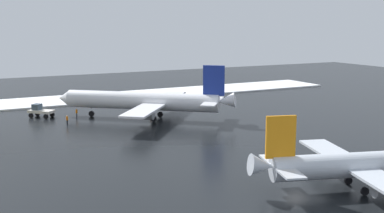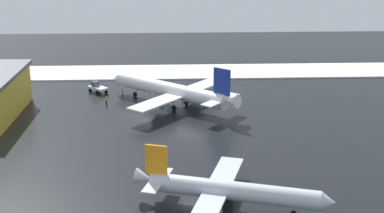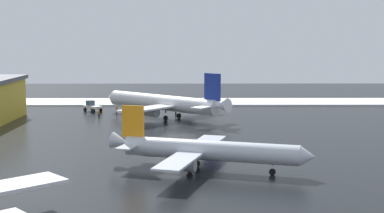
{
  "view_description": "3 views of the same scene",
  "coord_description": "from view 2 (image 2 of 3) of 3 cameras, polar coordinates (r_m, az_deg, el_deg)",
  "views": [
    {
      "loc": [
        41.14,
        -34.61,
        17.53
      ],
      "look_at": [
        -21.36,
        -2.29,
        5.14
      ],
      "focal_mm": 45.0,
      "sensor_mm": 36.0,
      "label": 1
    },
    {
      "loc": [
        78.56,
        -3.11,
        38.51
      ],
      "look_at": [
        -24.17,
        1.1,
        4.81
      ],
      "focal_mm": 55.0,
      "sensor_mm": 36.0,
      "label": 2
    },
    {
      "loc": [
        82.44,
        2.58,
        18.52
      ],
      "look_at": [
        -16.91,
        3.17,
        5.5
      ],
      "focal_mm": 55.0,
      "sensor_mm": 36.0,
      "label": 3
    }
  ],
  "objects": [
    {
      "name": "ground_crew_beside_wing",
      "position": [
        131.06,
        -6.74,
        1.38
      ],
      "size": [
        0.36,
        0.36,
        1.71
      ],
      "rotation": [
        0.0,
        0.0,
        4.63
      ],
      "color": "black",
      "rests_on": "ground_plane"
    },
    {
      "name": "snow_bank_left",
      "position": [
        150.56,
        -1.09,
        3.38
      ],
      "size": [
        14.0,
        116.0,
        0.3
      ],
      "primitive_type": "cube",
      "color": "white",
      "rests_on": "ground_plane"
    },
    {
      "name": "ground_plane",
      "position": [
        87.54,
        -0.07,
        -7.95
      ],
      "size": [
        240.0,
        240.0,
        0.0
      ],
      "primitive_type": "plane",
      "color": "black"
    },
    {
      "name": "ground_crew_mid_apron",
      "position": [
        126.86,
        -0.91,
        0.93
      ],
      "size": [
        0.36,
        0.36,
        1.71
      ],
      "rotation": [
        0.0,
        0.0,
        4.06
      ],
      "color": "black",
      "rests_on": "ground_plane"
    },
    {
      "name": "airplane_far_rear",
      "position": [
        80.92,
        3.56,
        -8.12
      ],
      "size": [
        22.99,
        27.31,
        8.29
      ],
      "rotation": [
        0.0,
        0.0,
        1.27
      ],
      "color": "silver",
      "rests_on": "ground_plane"
    },
    {
      "name": "pushback_tug",
      "position": [
        134.74,
        -9.17,
        1.87
      ],
      "size": [
        4.81,
        4.81,
        2.5
      ],
      "rotation": [
        0.0,
        0.0,
        3.93
      ],
      "color": "silver",
      "rests_on": "ground_plane"
    },
    {
      "name": "airplane_foreground_jet",
      "position": [
        123.16,
        -1.89,
        1.54
      ],
      "size": [
        25.67,
        27.99,
        10.08
      ],
      "rotation": [
        0.0,
        0.0,
        4.02
      ],
      "color": "white",
      "rests_on": "ground_plane"
    },
    {
      "name": "ground_crew_near_tug",
      "position": [
        125.92,
        -8.32,
        0.61
      ],
      "size": [
        0.36,
        0.36,
        1.71
      ],
      "rotation": [
        0.0,
        0.0,
        0.93
      ],
      "color": "black",
      "rests_on": "ground_plane"
    }
  ]
}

